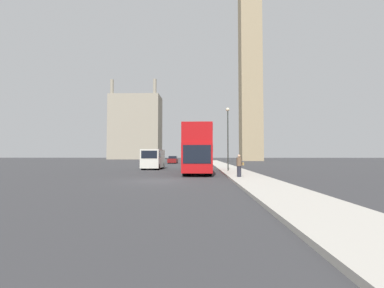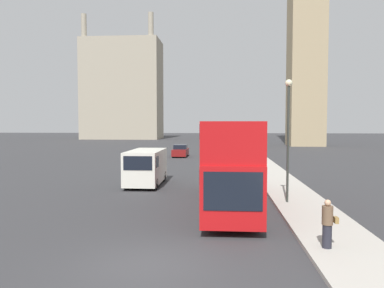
% 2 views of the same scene
% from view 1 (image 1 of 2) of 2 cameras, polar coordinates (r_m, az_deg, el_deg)
% --- Properties ---
extents(ground_plane, '(300.00, 300.00, 0.00)m').
position_cam_1_polar(ground_plane, '(17.26, -8.08, -8.09)').
color(ground_plane, '#333335').
extents(sidewalk_strip, '(2.83, 120.00, 0.15)m').
position_cam_1_polar(sidewalk_strip, '(17.34, 13.49, -7.77)').
color(sidewalk_strip, '#ADA89E').
rests_on(sidewalk_strip, ground_plane).
extents(clock_tower, '(6.74, 6.91, 75.67)m').
position_cam_1_polar(clock_tower, '(87.35, 12.72, 22.69)').
color(clock_tower, tan).
rests_on(clock_tower, ground_plane).
extents(building_block_distant, '(20.47, 11.22, 32.23)m').
position_cam_1_polar(building_block_distant, '(109.96, -12.36, 3.61)').
color(building_block_distant, '#9E937F').
rests_on(building_block_distant, ground_plane).
extents(red_double_decker_bus, '(2.46, 11.10, 4.28)m').
position_cam_1_polar(red_double_decker_bus, '(25.03, 1.28, -0.87)').
color(red_double_decker_bus, '#B71114').
rests_on(red_double_decker_bus, ground_plane).
extents(white_van, '(2.14, 5.19, 2.37)m').
position_cam_1_polar(white_van, '(31.56, -8.62, -3.22)').
color(white_van, silver).
rests_on(white_van, ground_plane).
extents(pedestrian, '(0.51, 0.35, 1.59)m').
position_cam_1_polar(pedestrian, '(18.59, 10.45, -4.76)').
color(pedestrian, '#23232D').
rests_on(pedestrian, sidewalk_strip).
extents(street_lamp, '(0.36, 0.36, 6.27)m').
position_cam_1_polar(street_lamp, '(25.77, 7.97, 3.16)').
color(street_lamp, '#2D332D').
rests_on(street_lamp, sidewalk_strip).
extents(parked_sedan, '(1.76, 4.38, 1.51)m').
position_cam_1_polar(parked_sedan, '(53.32, -4.27, -3.56)').
color(parked_sedan, maroon).
rests_on(parked_sedan, ground_plane).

